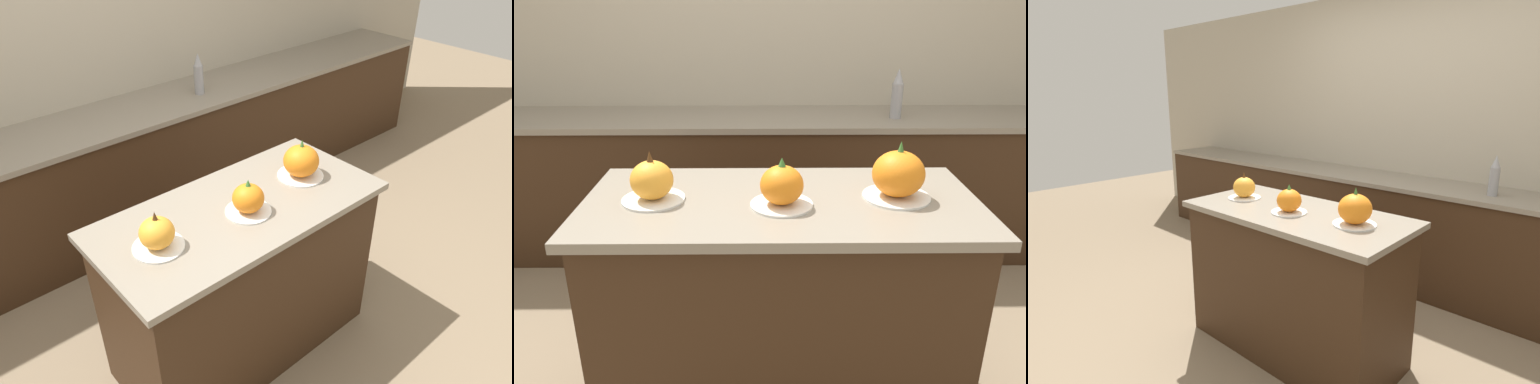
% 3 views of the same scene
% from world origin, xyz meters
% --- Properties ---
extents(wall_back, '(8.00, 0.06, 2.50)m').
position_xyz_m(wall_back, '(0.00, 1.71, 1.25)').
color(wall_back, '#B2A893').
rests_on(wall_back, ground_plane).
extents(kitchen_island, '(1.38, 0.66, 0.92)m').
position_xyz_m(kitchen_island, '(0.00, 0.00, 0.46)').
color(kitchen_island, '#382314').
rests_on(kitchen_island, ground_plane).
extents(back_counter, '(6.00, 0.60, 0.89)m').
position_xyz_m(back_counter, '(0.00, 1.38, 0.44)').
color(back_counter, '#382314').
rests_on(back_counter, ground_plane).
extents(pumpkin_cake_left, '(0.22, 0.22, 0.18)m').
position_xyz_m(pumpkin_cake_left, '(-0.44, -0.01, 0.99)').
color(pumpkin_cake_left, white).
rests_on(pumpkin_cake_left, kitchen_island).
extents(pumpkin_cake_center, '(0.21, 0.21, 0.17)m').
position_xyz_m(pumpkin_cake_center, '(0.00, -0.06, 0.99)').
color(pumpkin_cake_center, white).
rests_on(pumpkin_cake_center, kitchen_island).
extents(pumpkin_cake_right, '(0.24, 0.24, 0.21)m').
position_xyz_m(pumpkin_cake_right, '(0.41, 0.01, 1.00)').
color(pumpkin_cake_right, white).
rests_on(pumpkin_cake_right, kitchen_island).
extents(bottle_tall, '(0.07, 0.07, 0.29)m').
position_xyz_m(bottle_tall, '(0.72, 1.33, 1.03)').
color(bottle_tall, '#99999E').
rests_on(bottle_tall, back_counter).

